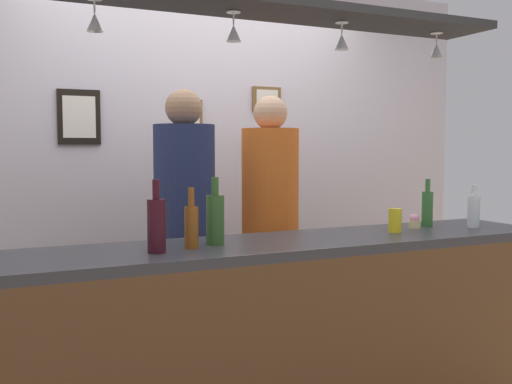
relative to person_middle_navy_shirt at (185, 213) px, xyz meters
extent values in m
cube|color=silver|center=(0.31, 0.72, 0.25)|extent=(4.40, 0.06, 2.60)
cube|color=#38383D|center=(0.31, -0.73, -0.09)|extent=(2.70, 0.55, 0.04)
cube|color=brown|center=(0.31, -0.99, -0.58)|extent=(2.65, 0.04, 0.95)
cube|color=black|center=(0.31, -0.68, 1.00)|extent=(2.20, 0.36, 0.04)
cylinder|color=silver|center=(-0.58, -0.61, 0.95)|extent=(0.01, 0.01, 0.06)
cone|color=silver|center=(-0.58, -0.61, 0.88)|extent=(0.07, 0.07, 0.08)
cylinder|color=silver|center=(0.03, -0.64, 0.97)|extent=(0.06, 0.06, 0.00)
cylinder|color=silver|center=(0.03, -0.64, 0.95)|extent=(0.01, 0.01, 0.06)
cone|color=silver|center=(0.03, -0.64, 0.88)|extent=(0.07, 0.07, 0.08)
cylinder|color=silver|center=(0.59, -0.66, 0.97)|extent=(0.06, 0.06, 0.00)
cylinder|color=silver|center=(0.59, -0.66, 0.95)|extent=(0.01, 0.01, 0.06)
cone|color=silver|center=(0.59, -0.66, 0.88)|extent=(0.07, 0.07, 0.08)
cylinder|color=silver|center=(1.20, -0.65, 0.97)|extent=(0.06, 0.06, 0.00)
cylinder|color=silver|center=(1.20, -0.65, 0.95)|extent=(0.01, 0.01, 0.06)
cone|color=silver|center=(1.20, -0.65, 0.88)|extent=(0.07, 0.07, 0.08)
cube|color=#2D334C|center=(0.00, 0.00, -0.64)|extent=(0.17, 0.18, 0.83)
cylinder|color=navy|center=(0.00, 0.00, 0.13)|extent=(0.34, 0.34, 0.72)
sphere|color=#9E7556|center=(0.00, 0.00, 0.59)|extent=(0.20, 0.20, 0.20)
cube|color=#2D334C|center=(0.53, 0.00, -0.64)|extent=(0.17, 0.18, 0.82)
cylinder|color=orange|center=(0.53, 0.00, 0.12)|extent=(0.34, 0.34, 0.71)
sphere|color=tan|center=(0.53, 0.00, 0.57)|extent=(0.20, 0.20, 0.20)
cylinder|color=silver|center=(1.37, -0.77, 0.02)|extent=(0.06, 0.06, 0.17)
cylinder|color=silver|center=(1.37, -0.77, 0.14)|extent=(0.03, 0.03, 0.06)
cylinder|color=brown|center=(-0.22, -0.76, 0.03)|extent=(0.06, 0.06, 0.18)
cylinder|color=brown|center=(-0.22, -0.76, 0.16)|extent=(0.03, 0.03, 0.08)
cylinder|color=#336B2D|center=(1.17, -0.64, 0.03)|extent=(0.06, 0.06, 0.19)
cylinder|color=#336B2D|center=(1.17, -0.64, 0.16)|extent=(0.03, 0.03, 0.07)
cylinder|color=#2D5623|center=(-0.09, -0.71, 0.05)|extent=(0.08, 0.08, 0.22)
cylinder|color=#2D5623|center=(-0.09, -0.71, 0.20)|extent=(0.03, 0.03, 0.08)
cylinder|color=#380F19|center=(-0.38, -0.80, 0.05)|extent=(0.08, 0.08, 0.22)
cylinder|color=#380F19|center=(-0.38, -0.80, 0.20)|extent=(0.03, 0.03, 0.08)
cylinder|color=yellow|center=(0.87, -0.74, 0.00)|extent=(0.07, 0.07, 0.12)
cylinder|color=beige|center=(1.06, -0.66, -0.04)|extent=(0.06, 0.06, 0.04)
sphere|color=pink|center=(1.06, -0.66, -0.01)|extent=(0.05, 0.05, 0.05)
cube|color=#B29338|center=(0.81, 0.67, 0.35)|extent=(0.30, 0.02, 0.18)
cube|color=white|center=(0.81, 0.66, 0.35)|extent=(0.23, 0.01, 0.14)
cube|color=black|center=(-0.46, 0.67, 0.56)|extent=(0.26, 0.02, 0.34)
cube|color=white|center=(-0.46, 0.66, 0.56)|extent=(0.20, 0.01, 0.26)
cube|color=brown|center=(0.26, 0.67, 0.56)|extent=(0.18, 0.02, 0.26)
cube|color=white|center=(0.26, 0.66, 0.56)|extent=(0.14, 0.01, 0.20)
cube|color=brown|center=(0.84, 0.67, 0.71)|extent=(0.22, 0.02, 0.18)
cube|color=white|center=(0.84, 0.66, 0.71)|extent=(0.17, 0.01, 0.14)
camera|label=1|loc=(-1.02, -3.13, 0.37)|focal=41.35mm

